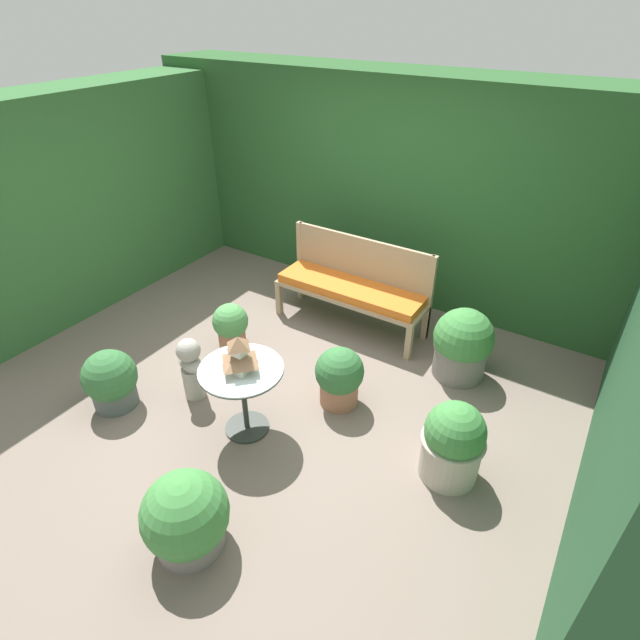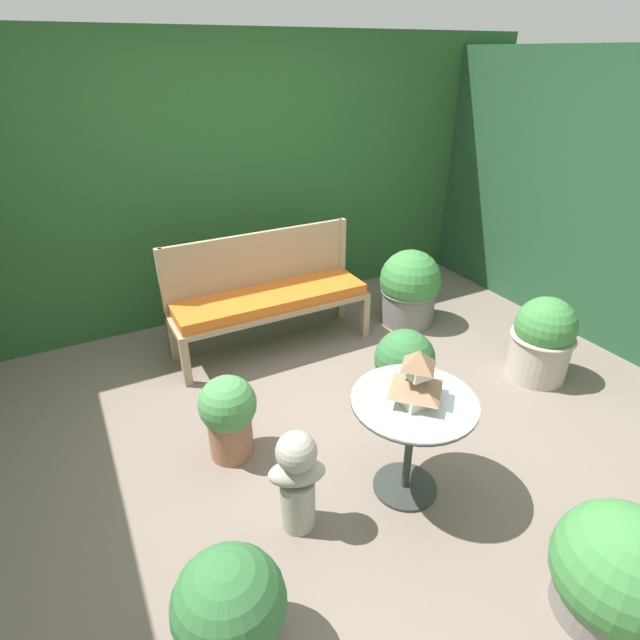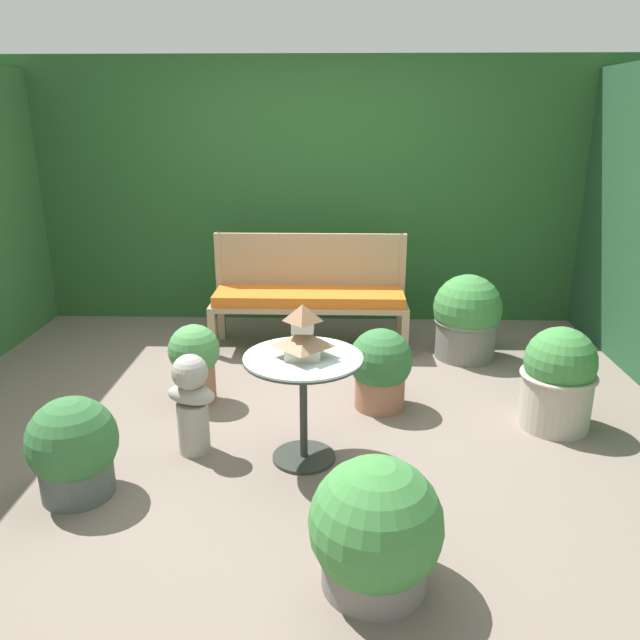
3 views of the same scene
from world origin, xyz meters
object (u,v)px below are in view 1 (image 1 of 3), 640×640
Objects in this scene: potted_plant_patio_mid at (453,443)px; patio_table at (242,382)px; potted_plant_bench_right at (111,381)px; potted_plant_table_far at (186,518)px; garden_bust at (191,367)px; potted_plant_hedge_corner at (231,328)px; potted_plant_bench_left at (339,377)px; pagoda_birdhouse at (239,355)px; potted_plant_path_edge at (462,345)px; garden_bench at (350,291)px.

patio_table is at bearing -163.95° from potted_plant_patio_mid.
potted_plant_table_far is at bearing -22.16° from potted_plant_bench_right.
garden_bust is 1.10× the size of potted_plant_hedge_corner.
potted_plant_hedge_corner reaches higher than potted_plant_bench_right.
potted_plant_hedge_corner is at bearing 118.33° from garden_bust.
potted_plant_hedge_corner is at bearing 177.79° from potted_plant_bench_left.
pagoda_birdhouse reaches higher than garden_bust.
potted_plant_hedge_corner is 0.96× the size of potted_plant_table_far.
potted_plant_bench_left is (0.48, 0.69, -0.22)m from patio_table.
potted_plant_hedge_corner is at bearing -155.97° from potted_plant_path_edge.
potted_plant_table_far is at bearing -70.60° from pagoda_birdhouse.
potted_plant_bench_left reaches higher than potted_plant_bench_right.
patio_table is at bearing -43.31° from potted_plant_hedge_corner.
garden_bust is 1.05× the size of potted_plant_table_far.
potted_plant_bench_left is (0.12, 1.69, 0.02)m from potted_plant_table_far.
garden_bench is at bearing 115.46° from potted_plant_bench_left.
potted_plant_path_edge is 2.78m from potted_plant_table_far.
potted_plant_table_far reaches higher than potted_plant_bench_left.
potted_plant_patio_mid is 1.22× the size of potted_plant_bench_right.
garden_bust is 1.47m from potted_plant_table_far.
garden_bust is 2.45m from potted_plant_path_edge.
potted_plant_hedge_corner is (-0.73, -1.06, -0.12)m from garden_bench.
potted_plant_path_edge is at bearing 24.03° from potted_plant_hedge_corner.
patio_table is 1.15× the size of potted_plant_table_far.
patio_table is at bearing 109.40° from potted_plant_table_far.
potted_plant_bench_left is at bearing 55.40° from patio_table.
potted_plant_patio_mid reaches higher than patio_table.
garden_bench is 2.93× the size of potted_plant_hedge_corner.
potted_plant_path_edge is 2.21m from potted_plant_hedge_corner.
potted_plant_bench_right is at bearing -162.95° from potted_plant_patio_mid.
potted_plant_table_far is 1.70m from potted_plant_bench_left.
patio_table is 1.64m from potted_plant_patio_mid.
pagoda_birdhouse is 0.51× the size of potted_plant_table_far.
potted_plant_table_far is 1.07× the size of potted_plant_bench_right.
potted_plant_bench_left is at bearing -64.54° from garden_bench.
potted_plant_bench_right is (-0.51, -0.45, -0.07)m from garden_bust.
potted_plant_table_far reaches higher than potted_plant_bench_right.
patio_table is at bearing -88.32° from garden_bench.
garden_bust is 1.29m from potted_plant_bench_left.
potted_plant_patio_mid reaches higher than potted_plant_table_far.
garden_bench is at bearing 55.47° from potted_plant_hedge_corner.
patio_table is 1.09× the size of garden_bust.
potted_plant_patio_mid is at bearing 17.05° from potted_plant_bench_right.
potted_plant_path_edge is (1.28, -0.17, -0.09)m from garden_bench.
potted_plant_patio_mid is 2.86m from potted_plant_bench_right.
potted_plant_bench_left is (0.53, -1.11, -0.14)m from garden_bench.
garden_bust is at bearing -140.10° from potted_plant_path_edge.
garden_bust is at bearing 174.13° from patio_table.
pagoda_birdhouse is at bearing -126.89° from potted_plant_path_edge.
potted_plant_bench_right is (-1.52, 0.62, 0.00)m from potted_plant_table_far.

